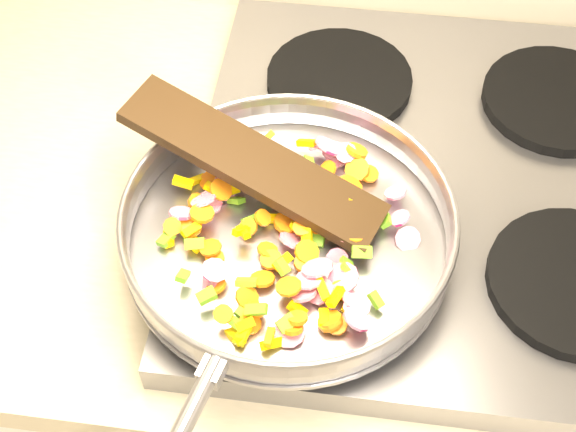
# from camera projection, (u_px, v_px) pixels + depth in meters

# --- Properties ---
(cooktop) EXTENTS (0.60, 0.60, 0.04)m
(cooktop) POSITION_uv_depth(u_px,v_px,m) (442.00, 186.00, 0.97)
(cooktop) COLOR #939399
(cooktop) RESTS_ON counter_top
(grate_fl) EXTENTS (0.19, 0.19, 0.02)m
(grate_fl) POSITION_uv_depth(u_px,v_px,m) (315.00, 254.00, 0.88)
(grate_fl) COLOR black
(grate_fl) RESTS_ON cooktop
(grate_fr) EXTENTS (0.19, 0.19, 0.02)m
(grate_fr) POSITION_uv_depth(u_px,v_px,m) (576.00, 282.00, 0.85)
(grate_fr) COLOR black
(grate_fr) RESTS_ON cooktop
(grate_bl) EXTENTS (0.19, 0.19, 0.02)m
(grate_bl) POSITION_uv_depth(u_px,v_px,m) (339.00, 80.00, 1.05)
(grate_bl) COLOR black
(grate_bl) RESTS_ON cooktop
(grate_br) EXTENTS (0.19, 0.19, 0.02)m
(grate_br) POSITION_uv_depth(u_px,v_px,m) (557.00, 100.00, 1.02)
(grate_br) COLOR black
(grate_br) RESTS_ON cooktop
(saute_pan) EXTENTS (0.39, 0.56, 0.05)m
(saute_pan) POSITION_uv_depth(u_px,v_px,m) (287.00, 227.00, 0.85)
(saute_pan) COLOR #9E9EA5
(saute_pan) RESTS_ON grate_fl
(vegetable_heap) EXTENTS (0.29, 0.29, 0.05)m
(vegetable_heap) POSITION_uv_depth(u_px,v_px,m) (287.00, 230.00, 0.86)
(vegetable_heap) COLOR #64AB20
(vegetable_heap) RESTS_ON saute_pan
(wooden_spatula) EXTENTS (0.31, 0.17, 0.08)m
(wooden_spatula) POSITION_uv_depth(u_px,v_px,m) (253.00, 163.00, 0.87)
(wooden_spatula) COLOR black
(wooden_spatula) RESTS_ON saute_pan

